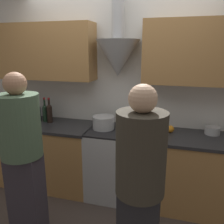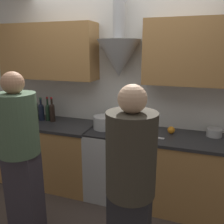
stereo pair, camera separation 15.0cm
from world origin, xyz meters
TOP-DOWN VIEW (x-y plane):
  - ground_plane at (0.00, 0.00)m, footprint 12.00×12.00m
  - wall_back at (-0.02, 0.59)m, footprint 8.40×0.53m
  - counter_left at (-0.98, 0.33)m, footprint 1.36×0.62m
  - counter_right at (0.91, 0.33)m, footprint 1.23×0.62m
  - stove_range at (0.00, 0.33)m, footprint 0.62×0.60m
  - wine_bottle_0 at (-1.57, 0.38)m, footprint 0.07×0.07m
  - wine_bottle_1 at (-1.48, 0.40)m, footprint 0.08×0.08m
  - wine_bottle_2 at (-1.39, 0.38)m, footprint 0.07×0.07m
  - wine_bottle_3 at (-1.28, 0.39)m, footprint 0.08×0.08m
  - wine_bottle_4 at (-1.18, 0.39)m, footprint 0.07×0.07m
  - wine_bottle_5 at (-1.08, 0.38)m, footprint 0.08×0.08m
  - wine_bottle_6 at (-0.99, 0.41)m, footprint 0.07×0.07m
  - wine_bottle_7 at (-0.91, 0.38)m, footprint 0.07×0.07m
  - stock_pot at (-0.14, 0.33)m, footprint 0.27×0.27m
  - mixing_bowl at (0.14, 0.38)m, footprint 0.25×0.25m
  - orange_fruit at (0.66, 0.42)m, footprint 0.08×0.08m
  - saucepan at (1.13, 0.48)m, footprint 0.17×0.17m
  - chefs_knife at (0.51, 0.22)m, footprint 0.21×0.05m
  - person_foreground_left at (-0.59, -0.66)m, footprint 0.36×0.36m
  - person_foreground_right at (0.51, -0.85)m, footprint 0.34×0.34m

SIDE VIEW (x-z plane):
  - ground_plane at x=0.00m, z-range 0.00..0.00m
  - counter_left at x=-0.98m, z-range 0.00..0.88m
  - counter_right at x=0.91m, z-range 0.00..0.88m
  - stove_range at x=0.00m, z-range 0.00..0.89m
  - chefs_knife at x=0.51m, z-range 0.88..0.89m
  - person_foreground_right at x=0.51m, z-range 0.08..1.71m
  - person_foreground_left at x=-0.59m, z-range 0.08..1.74m
  - mixing_bowl at x=0.14m, z-range 0.88..0.96m
  - orange_fruit at x=0.66m, z-range 0.88..0.97m
  - saucepan at x=1.13m, z-range 0.88..0.97m
  - stock_pot at x=-0.14m, z-range 0.88..1.04m
  - wine_bottle_1 at x=-1.48m, z-range 0.85..1.17m
  - wine_bottle_6 at x=-0.99m, z-range 0.85..1.18m
  - wine_bottle_5 at x=-1.08m, z-range 0.85..1.17m
  - wine_bottle_0 at x=-1.57m, z-range 0.85..1.18m
  - wine_bottle_3 at x=-1.28m, z-range 0.85..1.18m
  - wine_bottle_2 at x=-1.39m, z-range 0.85..1.18m
  - wine_bottle_7 at x=-0.91m, z-range 0.85..1.19m
  - wine_bottle_4 at x=-1.18m, z-range 0.85..1.20m
  - wall_back at x=-0.02m, z-range 0.17..2.77m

